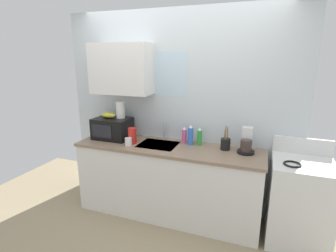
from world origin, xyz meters
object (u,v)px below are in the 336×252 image
object	(u,v)px
stove_range	(299,202)
mug_white	(128,142)
paper_towel_roll	(120,110)
dish_soap_bottle_pink	(184,135)
coffee_maker	(246,143)
dish_soap_bottle_green	(199,137)
banana_bunch	(109,115)
dish_soap_bottle_blue	(191,135)
utensil_crock	(225,144)
cereal_canister	(132,136)
microwave	(113,128)

from	to	relation	value
stove_range	mug_white	distance (m)	1.99
paper_towel_roll	dish_soap_bottle_pink	distance (m)	0.89
coffee_maker	dish_soap_bottle_green	world-z (taller)	coffee_maker
banana_bunch	mug_white	xyz separation A→B (m)	(0.38, -0.19, -0.26)
banana_bunch	dish_soap_bottle_blue	size ratio (longest dim) A/B	0.81
dish_soap_bottle_green	stove_range	bearing A→B (deg)	-8.89
dish_soap_bottle_green	utensil_crock	distance (m)	0.33
banana_bunch	mug_white	size ratio (longest dim) A/B	2.11
mug_white	utensil_crock	xyz separation A→B (m)	(1.12, 0.26, 0.02)
banana_bunch	coffee_maker	world-z (taller)	banana_bunch
banana_bunch	dish_soap_bottle_blue	world-z (taller)	banana_bunch
stove_range	dish_soap_bottle_blue	bearing A→B (deg)	173.07
dish_soap_bottle_green	mug_white	bearing A→B (deg)	-158.05
stove_range	dish_soap_bottle_blue	size ratio (longest dim) A/B	4.36
mug_white	stove_range	bearing A→B (deg)	4.26
stove_range	dish_soap_bottle_pink	distance (m)	1.44
dish_soap_bottle_pink	cereal_canister	xyz separation A→B (m)	(-0.59, -0.24, 0.00)
dish_soap_bottle_pink	paper_towel_roll	bearing A→B (deg)	-173.50
microwave	dish_soap_bottle_green	world-z (taller)	microwave
microwave	paper_towel_roll	world-z (taller)	paper_towel_roll
paper_towel_roll	banana_bunch	bearing A→B (deg)	-161.57
dish_soap_bottle_pink	mug_white	world-z (taller)	dish_soap_bottle_pink
cereal_canister	utensil_crock	distance (m)	1.12
coffee_maker	dish_soap_bottle_pink	world-z (taller)	coffee_maker
paper_towel_roll	dish_soap_bottle_green	world-z (taller)	paper_towel_roll
stove_range	mug_white	world-z (taller)	stove_range
microwave	mug_white	size ratio (longest dim) A/B	4.84
microwave	dish_soap_bottle_blue	bearing A→B (deg)	5.87
stove_range	cereal_canister	xyz separation A→B (m)	(-1.92, -0.05, 0.54)
banana_bunch	dish_soap_bottle_green	bearing A→B (deg)	6.32
dish_soap_bottle_pink	utensil_crock	world-z (taller)	utensil_crock
stove_range	dish_soap_bottle_pink	xyz separation A→B (m)	(-1.33, 0.19, 0.54)
coffee_maker	paper_towel_roll	bearing A→B (deg)	-179.70
dish_soap_bottle_pink	utensil_crock	distance (m)	0.52
banana_bunch	dish_soap_bottle_green	world-z (taller)	banana_bunch
paper_towel_roll	dish_soap_bottle_pink	bearing A→B (deg)	6.50
stove_range	dish_soap_bottle_green	size ratio (longest dim) A/B	4.94
coffee_maker	utensil_crock	size ratio (longest dim) A/B	0.97
stove_range	mug_white	bearing A→B (deg)	-175.74
dish_soap_bottle_blue	mug_white	distance (m)	0.75
microwave	dish_soap_bottle_green	distance (m)	1.14
coffee_maker	dish_soap_bottle_green	xyz separation A→B (m)	(-0.55, 0.07, -0.00)
dish_soap_bottle_pink	cereal_canister	world-z (taller)	dish_soap_bottle_pink
dish_soap_bottle_pink	dish_soap_bottle_green	world-z (taller)	dish_soap_bottle_green
coffee_maker	dish_soap_bottle_pink	distance (m)	0.75
microwave	utensil_crock	size ratio (longest dim) A/B	1.59
dish_soap_bottle_pink	stove_range	bearing A→B (deg)	-8.22
banana_bunch	microwave	bearing A→B (deg)	-1.80
microwave	utensil_crock	world-z (taller)	utensil_crock
dish_soap_bottle_blue	cereal_canister	bearing A→B (deg)	-163.40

